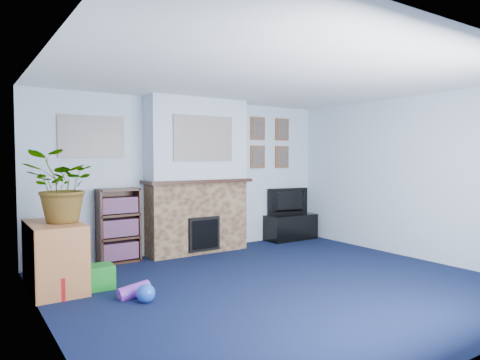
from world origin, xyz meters
TOP-DOWN VIEW (x-y plane):
  - floor at (0.00, 0.00)m, footprint 5.00×4.50m
  - ceiling at (0.00, 0.00)m, footprint 5.00×4.50m
  - wall_back at (0.00, 2.25)m, footprint 5.00×0.04m
  - wall_front at (0.00, -2.25)m, footprint 5.00×0.04m
  - wall_left at (-2.50, 0.00)m, footprint 0.04×4.50m
  - wall_right at (2.50, 0.00)m, footprint 0.04×4.50m
  - chimney_breast at (0.00, 2.05)m, footprint 1.72×0.50m
  - collage_main at (0.00, 1.84)m, footprint 1.00×0.03m
  - collage_left at (-1.55, 2.23)m, footprint 0.90×0.03m
  - portrait_tl at (1.30, 2.23)m, footprint 0.30×0.03m
  - portrait_tr at (1.85, 2.23)m, footprint 0.30×0.03m
  - portrait_bl at (1.30, 2.23)m, footprint 0.30×0.03m
  - portrait_br at (1.85, 2.23)m, footprint 0.30×0.03m
  - tv_stand at (1.90, 2.03)m, footprint 0.96×0.41m
  - television at (1.90, 2.05)m, footprint 0.83×0.24m
  - bookshelf at (-1.23, 2.11)m, footprint 0.58×0.28m
  - sideboard at (-2.24, 1.25)m, footprint 0.54×0.98m
  - potted_plant at (-2.19, 1.20)m, footprint 0.82×0.74m
  - mantel_clock at (-0.05, 2.00)m, footprint 0.10×0.06m
  - mantel_candle at (0.27, 2.00)m, footprint 0.05×0.05m
  - mantel_teddy at (-0.56, 2.00)m, footprint 0.12×0.12m
  - mantel_can at (0.72, 2.00)m, footprint 0.06×0.06m
  - green_crate at (-1.83, 1.00)m, footprint 0.35×0.29m
  - toy_ball at (-1.55, 0.26)m, footprint 0.19×0.19m
  - toy_block at (-2.30, 0.87)m, footprint 0.25×0.25m
  - toy_tube at (-1.59, 0.48)m, footprint 0.35×0.15m

SIDE VIEW (x-z plane):
  - floor at x=0.00m, z-range -0.01..0.01m
  - toy_tube at x=-1.59m, z-range -0.03..0.17m
  - toy_ball at x=-1.55m, z-range -0.01..0.19m
  - toy_block at x=-2.30m, z-range -0.01..0.23m
  - green_crate at x=-1.83m, z-range 0.00..0.28m
  - tv_stand at x=1.90m, z-range 0.00..0.45m
  - sideboard at x=-2.24m, z-range -0.03..0.73m
  - bookshelf at x=-1.23m, z-range -0.02..1.03m
  - television at x=1.90m, z-range 0.46..0.93m
  - potted_plant at x=-2.19m, z-range 0.76..1.59m
  - chimney_breast at x=0.00m, z-range -0.02..2.38m
  - wall_back at x=0.00m, z-range 0.00..2.40m
  - wall_front at x=0.00m, z-range 0.00..2.40m
  - wall_left at x=-2.50m, z-range 0.00..2.40m
  - wall_right at x=2.50m, z-range 0.00..2.40m
  - mantel_can at x=0.72m, z-range 1.15..1.27m
  - mantel_teddy at x=-0.56m, z-range 1.15..1.28m
  - mantel_clock at x=-0.05m, z-range 1.15..1.29m
  - mantel_candle at x=0.27m, z-range 1.15..1.31m
  - portrait_bl at x=1.30m, z-range 1.30..1.70m
  - portrait_br at x=1.85m, z-range 1.30..1.70m
  - collage_left at x=-1.55m, z-range 1.49..2.07m
  - collage_main at x=0.00m, z-range 1.44..2.12m
  - portrait_tl at x=1.30m, z-range 1.80..2.20m
  - portrait_tr at x=1.85m, z-range 1.80..2.20m
  - ceiling at x=0.00m, z-range 2.40..2.40m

